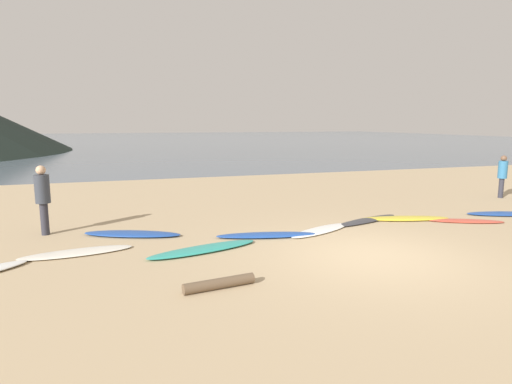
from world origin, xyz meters
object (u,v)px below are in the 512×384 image
Objects in this scene: surfboard_1 at (77,252)px; surfboard_2 at (132,234)px; surfboard_4 at (267,235)px; person_1 at (43,194)px; surfboard_7 at (405,218)px; person_0 at (502,173)px; surfboard_3 at (203,249)px; surfboard_6 at (366,220)px; surfboard_8 at (465,221)px; driftwood_log at (219,283)px; surfboard_9 at (506,214)px; surfboard_5 at (320,230)px.

surfboard_2 reaches higher than surfboard_1.
surfboard_4 is 1.42× the size of person_1.
surfboard_7 is 6.11m from person_0.
surfboard_3 is 1.04× the size of surfboard_6.
surfboard_2 is 13.33m from person_0.
surfboard_7 is (7.52, -0.62, -0.01)m from surfboard_2.
surfboard_3 reaches higher than surfboard_1.
surfboard_8 is 8.15m from driftwood_log.
surfboard_9 is at bearing -25.95° from surfboard_6.
surfboard_1 is 0.93× the size of surfboard_4.
surfboard_6 is 1.99× the size of driftwood_log.
surfboard_4 is 5.85m from surfboard_8.
surfboard_9 is 1.34× the size of person_1.
surfboard_3 reaches higher than surfboard_8.
surfboard_9 is at bearing 17.31° from driftwood_log.
person_0 is at bearing 0.15° from surfboard_3.
surfboard_9 is (1.87, 0.35, 0.01)m from surfboard_8.
person_0 reaches higher than surfboard_2.
surfboard_8 is 0.90× the size of surfboard_9.
surfboard_7 is at bearing -168.10° from surfboard_9.
surfboard_4 is 1.97× the size of driftwood_log.
surfboard_1 is 1.67m from surfboard_2.
surfboard_4 reaches higher than surfboard_3.
surfboard_7 is at bearing 17.98° from surfboard_2.
surfboard_5 is 0.84× the size of surfboard_7.
surfboard_6 is 7.18m from person_0.
surfboard_7 is 1.22× the size of surfboard_8.
surfboard_4 is at bearing 2.50° from surfboard_2.
surfboard_5 is 4.37m from surfboard_8.
person_1 is 1.39× the size of driftwood_log.
surfboard_4 is 1.18× the size of surfboard_8.
person_1 is (-0.86, 1.96, 0.99)m from surfboard_1.
driftwood_log reaches higher than surfboard_7.
surfboard_1 is at bearing 151.29° from surfboard_3.
surfboard_2 is at bearing -163.91° from surfboard_8.
driftwood_log is at bearing -61.52° from person_1.
surfboard_8 is at bearing 9.90° from surfboard_4.
surfboard_6 is 4.52m from surfboard_9.
surfboard_9 is (7.72, 0.12, -0.01)m from surfboard_4.
surfboard_6 is 0.97× the size of surfboard_7.
person_0 is (4.27, 2.74, 0.90)m from surfboard_8.
surfboard_8 is (10.14, -0.20, -0.00)m from surfboard_1.
driftwood_log is (-6.28, -3.39, 0.05)m from surfboard_7.
person_1 is at bearing -178.38° from surfboard_2.
surfboard_5 and surfboard_6 have the same top height.
surfboard_8 is (5.85, -0.23, -0.02)m from surfboard_4.
driftwood_log is (-5.10, -3.55, 0.06)m from surfboard_6.
surfboard_7 is 3.33m from surfboard_9.
driftwood_log reaches higher than surfboard_2.
surfboard_4 is 5.59m from person_1.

